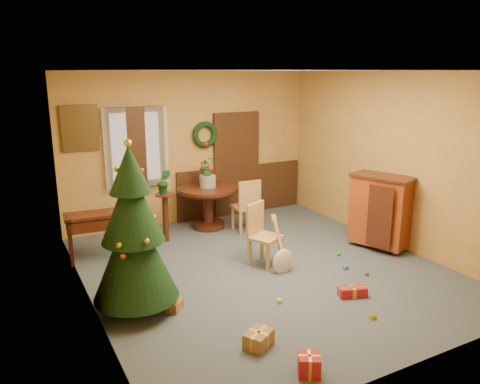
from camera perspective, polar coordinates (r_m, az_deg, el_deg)
room_envelope at (r=9.21m, az=-4.56°, el=3.38°), size 5.50×5.50×5.50m
dining_table at (r=8.80m, az=-3.92°, el=-0.88°), size 1.15×1.15×0.79m
urn at (r=8.72m, az=-3.96°, el=1.34°), size 0.31×0.31×0.22m
centerpiece_plant at (r=8.66m, az=-3.99°, el=3.19°), size 0.32×0.27×0.35m
chair_near at (r=7.13m, az=2.58°, el=-4.93°), size 0.55×0.55×0.96m
chair_far at (r=8.54m, az=0.86°, el=-1.49°), size 0.45×0.45×1.00m
guitar at (r=6.90m, az=5.31°, el=-6.59°), size 0.49×0.61×0.80m
plant_stand at (r=8.18m, az=-9.09°, el=-2.39°), size 0.33×0.33×0.86m
stand_plant at (r=8.05m, az=-9.24°, el=1.29°), size 0.28×0.25×0.43m
christmas_tree at (r=5.73m, az=-12.89°, el=-4.93°), size 1.04×1.04×2.15m
writing_desk at (r=7.63m, az=-17.41°, el=-3.85°), size 0.89×0.50×0.76m
sideboard at (r=8.08m, az=16.74°, el=-2.08°), size 0.81×1.09×1.25m
gift_a at (r=5.30m, az=2.29°, el=-17.45°), size 0.39×0.36×0.17m
gift_b at (r=4.92m, az=8.43°, el=-20.14°), size 0.29×0.29×0.21m
gift_c at (r=6.05m, az=-8.01°, el=-13.51°), size 0.27×0.28×0.13m
gift_d at (r=6.48m, az=13.55°, el=-11.76°), size 0.40×0.26×0.13m
toy_a at (r=7.28m, az=12.76°, el=-9.02°), size 0.09×0.07×0.05m
toy_b at (r=7.77m, az=11.95°, el=-7.41°), size 0.06×0.06×0.06m
toy_c at (r=6.19m, az=4.84°, el=-13.09°), size 0.08×0.09×0.05m
toy_d at (r=7.15m, az=15.23°, el=-9.60°), size 0.06×0.06×0.06m
toy_e at (r=6.04m, az=15.88°, el=-14.42°), size 0.09×0.06×0.05m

